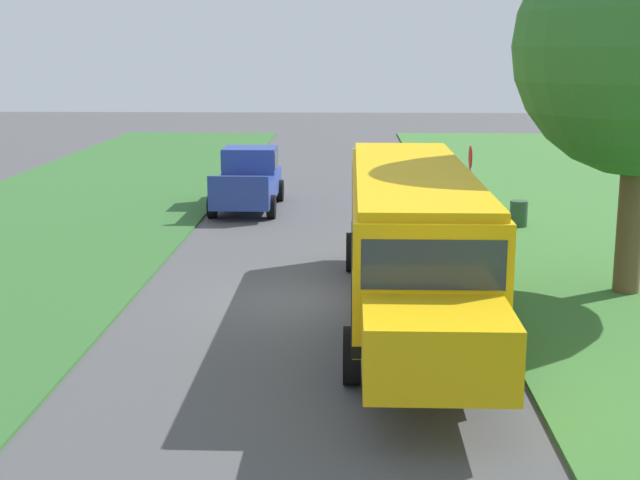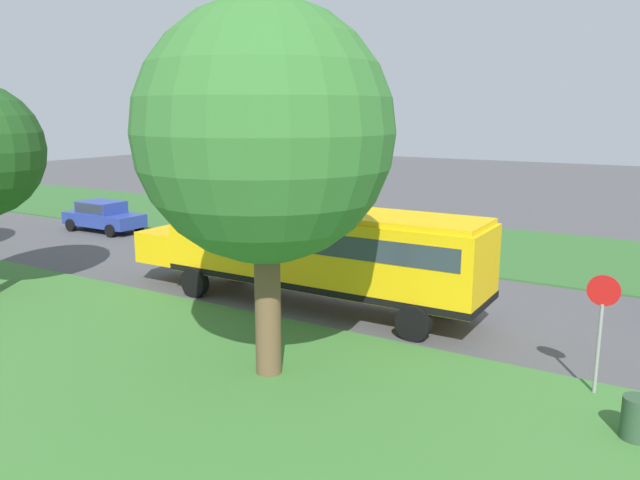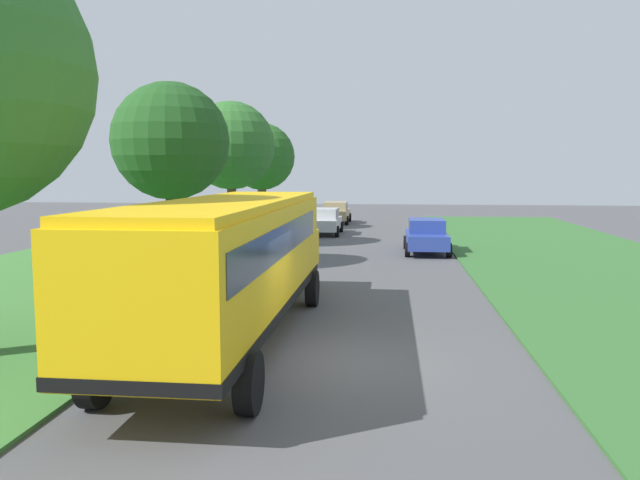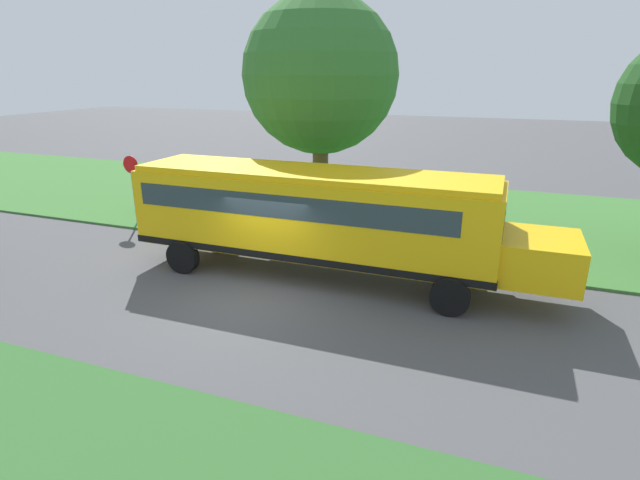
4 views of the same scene
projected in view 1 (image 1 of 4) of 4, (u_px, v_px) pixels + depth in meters
The scene contains 5 objects.
ground_plane at pixel (307, 301), 20.28m from camera, with size 120.00×120.00×0.00m, color #4C4C4F.
school_bus at pixel (412, 229), 18.69m from camera, with size 2.84×12.42×3.16m.
pickup_truck at pixel (248, 178), 31.89m from camera, with size 2.28×5.40×2.10m.
stop_sign at pixel (470, 179), 27.14m from camera, with size 0.08×0.68×2.74m.
trash_bin at pixel (519, 215), 28.28m from camera, with size 0.56×0.56×0.90m, color #2D4C33.
Camera 1 is at (-0.99, 19.51, 5.65)m, focal length 50.00 mm.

